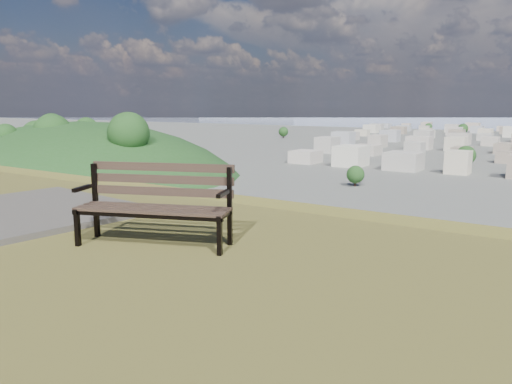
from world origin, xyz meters
The scene contains 3 objects.
park_bench centered at (-1.27, 1.70, 25.49)m, with size 1.74×1.11×0.87m.
grass_tufts centered at (-0.22, -0.26, 25.12)m, with size 12.49×6.88×0.28m.
green_wooded_hill centered at (-164.27, 122.39, 0.11)m, with size 155.29×124.23×77.64m.
Camera 1 is at (2.60, -2.14, 26.52)m, focal length 35.00 mm.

